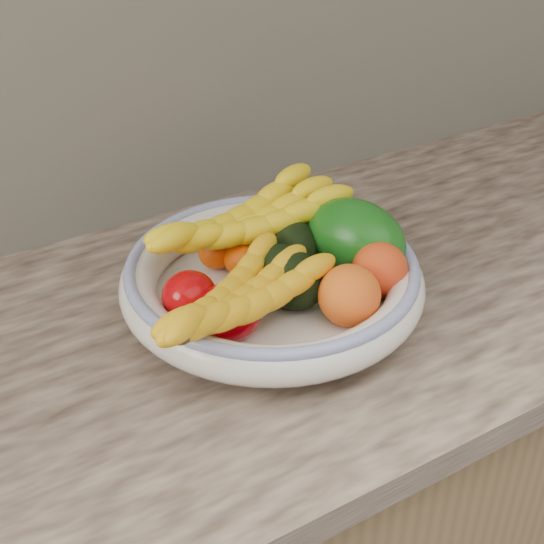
{
  "coord_description": "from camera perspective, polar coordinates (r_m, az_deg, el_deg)",
  "views": [
    {
      "loc": [
        -0.42,
        0.97,
        1.49
      ],
      "look_at": [
        0.0,
        1.66,
        0.96
      ],
      "focal_mm": 50.0,
      "sensor_mm": 36.0,
      "label": 1
    }
  ],
  "objects": [
    {
      "name": "clementine_back_mid",
      "position": [
        1.0,
        -2.19,
        1.01
      ],
      "size": [
        0.06,
        0.06,
        0.05
      ],
      "primitive_type": "ellipsoid",
      "rotation": [
        0.0,
        0.0,
        -0.19
      ],
      "color": "#FF5805",
      "rests_on": "fruit_bowl"
    },
    {
      "name": "banana_bunch_front",
      "position": [
        0.87,
        -2.49,
        -2.41
      ],
      "size": [
        0.3,
        0.22,
        0.08
      ],
      "primitive_type": null,
      "rotation": [
        0.0,
        0.0,
        0.41
      ],
      "color": "yellow",
      "rests_on": "fruit_bowl"
    },
    {
      "name": "clementine_back_right",
      "position": [
        1.04,
        -1.8,
        2.22
      ],
      "size": [
        0.06,
        0.06,
        0.05
      ],
      "primitive_type": "ellipsoid",
      "rotation": [
        0.0,
        0.0,
        0.34
      ],
      "color": "#F56405",
      "rests_on": "fruit_bowl"
    },
    {
      "name": "kitchen_counter",
      "position": [
        1.32,
        -0.6,
        -17.87
      ],
      "size": [
        2.44,
        0.66,
        1.4
      ],
      "color": "brown",
      "rests_on": "ground"
    },
    {
      "name": "tomato_near_left",
      "position": [
        0.89,
        -3.22,
        -3.02
      ],
      "size": [
        0.08,
        0.08,
        0.07
      ],
      "primitive_type": "ellipsoid",
      "rotation": [
        0.0,
        0.0,
        0.07
      ],
      "color": "#A60009",
      "rests_on": "fruit_bowl"
    },
    {
      "name": "banana_bunch_back",
      "position": [
        1.01,
        -1.94,
        3.37
      ],
      "size": [
        0.32,
        0.15,
        0.09
      ],
      "primitive_type": null,
      "rotation": [
        0.0,
        0.0,
        0.12
      ],
      "color": "yellow",
      "rests_on": "fruit_bowl"
    },
    {
      "name": "green_mango",
      "position": [
        1.01,
        6.24,
        2.55
      ],
      "size": [
        0.17,
        0.18,
        0.13
      ],
      "primitive_type": "ellipsoid",
      "rotation": [
        0.0,
        0.31,
        0.35
      ],
      "color": "#0F500F",
      "rests_on": "fruit_bowl"
    },
    {
      "name": "clementine_back_left",
      "position": [
        1.02,
        -4.2,
        1.47
      ],
      "size": [
        0.06,
        0.06,
        0.04
      ],
      "primitive_type": "ellipsoid",
      "rotation": [
        0.0,
        0.0,
        -0.32
      ],
      "color": "#DE4704",
      "rests_on": "fruit_bowl"
    },
    {
      "name": "avocado_center",
      "position": [
        0.95,
        1.05,
        -0.37
      ],
      "size": [
        0.1,
        0.13,
        0.08
      ],
      "primitive_type": "ellipsoid",
      "rotation": [
        0.0,
        0.0,
        0.22
      ],
      "color": "black",
      "rests_on": "fruit_bowl"
    },
    {
      "name": "avocado_right",
      "position": [
        1.02,
        1.54,
        2.1
      ],
      "size": [
        0.1,
        0.12,
        0.07
      ],
      "primitive_type": "ellipsoid",
      "rotation": [
        0.0,
        0.0,
        -0.42
      ],
      "color": "black",
      "rests_on": "fruit_bowl"
    },
    {
      "name": "peach_front",
      "position": [
        0.92,
        5.84,
        -1.76
      ],
      "size": [
        0.1,
        0.1,
        0.08
      ],
      "primitive_type": "ellipsoid",
      "rotation": [
        0.0,
        0.0,
        0.39
      ],
      "color": "orange",
      "rests_on": "fruit_bowl"
    },
    {
      "name": "tomato_left",
      "position": [
        0.92,
        -6.24,
        -1.79
      ],
      "size": [
        0.07,
        0.07,
        0.06
      ],
      "primitive_type": "ellipsoid",
      "rotation": [
        0.0,
        0.0,
        -0.08
      ],
      "color": "#B00307",
      "rests_on": "fruit_bowl"
    },
    {
      "name": "fruit_bowl",
      "position": [
        0.97,
        0.0,
        -0.57
      ],
      "size": [
        0.39,
        0.39,
        0.08
      ],
      "color": "silver",
      "rests_on": "kitchen_counter"
    },
    {
      "name": "peach_right",
      "position": [
        0.96,
        8.11,
        0.15
      ],
      "size": [
        0.09,
        0.09,
        0.07
      ],
      "primitive_type": "ellipsoid",
      "rotation": [
        0.0,
        0.0,
        -0.29
      ],
      "color": "orange",
      "rests_on": "fruit_bowl"
    }
  ]
}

